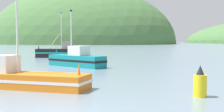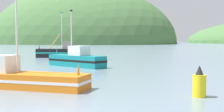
{
  "view_description": "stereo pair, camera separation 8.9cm",
  "coord_description": "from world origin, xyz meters",
  "px_view_note": "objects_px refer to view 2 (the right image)",
  "views": [
    {
      "loc": [
        4.62,
        -10.18,
        2.99
      ],
      "look_at": [
        -1.13,
        17.88,
        1.4
      ],
      "focal_mm": 47.7,
      "sensor_mm": 36.0,
      "label": 1
    },
    {
      "loc": [
        4.71,
        -10.16,
        2.99
      ],
      "look_at": [
        -1.13,
        17.88,
        1.4
      ],
      "focal_mm": 47.7,
      "sensor_mm": 36.0,
      "label": 2
    }
  ],
  "objects_px": {
    "fishing_boat_black": "(62,52)",
    "fishing_boat_orange": "(6,77)",
    "fishing_boat_teal": "(77,59)",
    "channel_buoy": "(199,84)"
  },
  "relations": [
    {
      "from": "fishing_boat_black",
      "to": "fishing_boat_orange",
      "type": "relative_size",
      "value": 1.33
    },
    {
      "from": "fishing_boat_orange",
      "to": "fishing_boat_black",
      "type": "bearing_deg",
      "value": 110.51
    },
    {
      "from": "fishing_boat_teal",
      "to": "fishing_boat_black",
      "type": "bearing_deg",
      "value": -34.11
    },
    {
      "from": "fishing_boat_black",
      "to": "channel_buoy",
      "type": "bearing_deg",
      "value": 113.53
    },
    {
      "from": "fishing_boat_black",
      "to": "fishing_boat_orange",
      "type": "xyz_separation_m",
      "value": [
        7.81,
        -29.49,
        -0.23
      ]
    },
    {
      "from": "fishing_boat_teal",
      "to": "fishing_boat_orange",
      "type": "bearing_deg",
      "value": 119.41
    },
    {
      "from": "fishing_boat_black",
      "to": "fishing_boat_orange",
      "type": "distance_m",
      "value": 30.51
    },
    {
      "from": "fishing_boat_teal",
      "to": "channel_buoy",
      "type": "relative_size",
      "value": 4.47
    },
    {
      "from": "fishing_boat_black",
      "to": "channel_buoy",
      "type": "relative_size",
      "value": 8.52
    },
    {
      "from": "fishing_boat_teal",
      "to": "fishing_boat_orange",
      "type": "height_order",
      "value": "fishing_boat_orange"
    }
  ]
}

